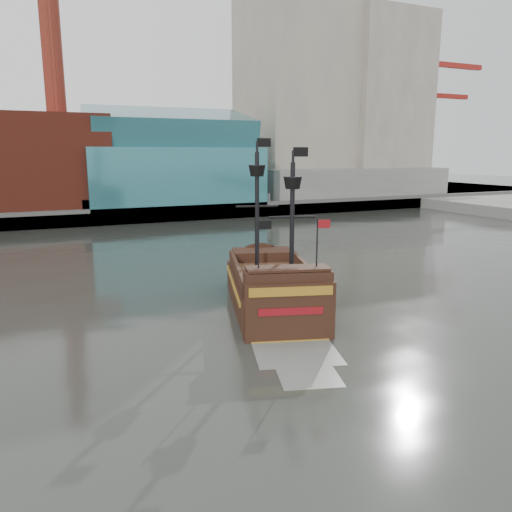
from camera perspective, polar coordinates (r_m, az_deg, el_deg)
name	(u,v)px	position (r m, az deg, el deg)	size (l,w,h in m)	color
ground	(356,396)	(24.58, 11.38, -15.37)	(400.00, 400.00, 0.00)	#282A25
promenade_far	(99,202)	(110.85, -17.47, 5.94)	(220.00, 60.00, 2.00)	slate
seawall	(123,216)	(81.76, -14.92, 4.43)	(220.00, 1.00, 2.60)	#4C4C49
skyline	(125,82)	(104.67, -14.79, 18.72)	(149.00, 45.00, 62.00)	brown
crane_a	(427,120)	(135.63, 18.97, 14.48)	(22.50, 4.00, 32.25)	slate
crane_b	(427,136)	(149.32, 18.97, 12.80)	(19.10, 4.00, 26.25)	slate
pirate_ship	(273,292)	(36.22, 1.93, -4.18)	(10.00, 18.15, 13.02)	black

